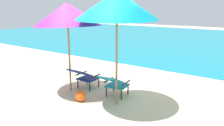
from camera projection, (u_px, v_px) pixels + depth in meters
name	position (u px, v px, depth m)	size (l,w,h in m)	color
ground_plane	(162.00, 64.00, 9.55)	(40.00, 40.00, 0.00)	beige
ocean_band	(209.00, 41.00, 15.86)	(40.00, 18.00, 0.01)	teal
lounge_chair_left	(84.00, 76.00, 6.46)	(0.57, 0.90, 0.68)	navy
lounge_chair_right	(114.00, 83.00, 5.86)	(0.65, 0.94, 0.68)	teal
beach_umbrella_left	(67.00, 14.00, 5.97)	(2.27, 2.25, 2.48)	olive
beach_umbrella_right	(117.00, 5.00, 4.99)	(2.57, 2.58, 2.70)	olive
beach_ball	(81.00, 96.00, 5.71)	(0.29, 0.29, 0.29)	#EA5619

